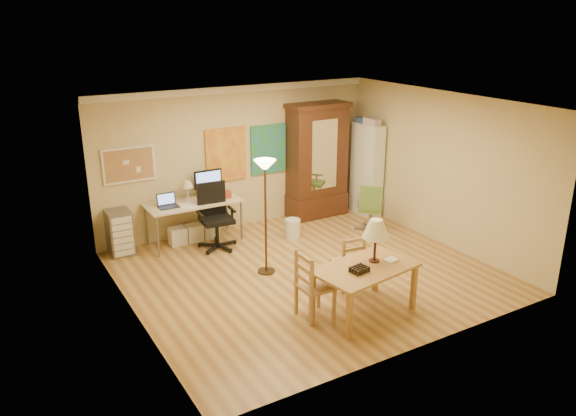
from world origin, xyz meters
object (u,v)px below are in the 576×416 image
dining_table (369,256)px  office_chair_black (216,231)px  computer_desk (195,217)px  office_chair_green (370,218)px  armoire (317,168)px  bookshelf (367,170)px

dining_table → office_chair_black: size_ratio=1.30×
computer_desk → office_chair_green: size_ratio=1.79×
computer_desk → dining_table: bearing=-72.9°
computer_desk → office_chair_green: 3.28m
dining_table → office_chair_green: (1.94, 2.39, -0.58)m
computer_desk → armoire: bearing=1.7°
office_chair_black → office_chair_green: size_ratio=1.23×
computer_desk → bookshelf: 3.64m
computer_desk → office_chair_black: size_ratio=1.45×
office_chair_black → bookshelf: bearing=1.9°
dining_table → armoire: 3.99m
office_chair_green → bookshelf: 1.21m
dining_table → computer_desk: 3.78m
computer_desk → office_chair_black: 0.54m
office_chair_black → bookshelf: (3.38, 0.11, 0.62)m
armoire → bookshelf: size_ratio=1.23×
computer_desk → office_chair_black: bearing=-66.3°
office_chair_green → dining_table: bearing=-129.1°
office_chair_green → bookshelf: bookshelf is taller
office_chair_black → bookshelf: 3.44m
armoire → bookshelf: armoire is taller
office_chair_black → computer_desk: bearing=113.7°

